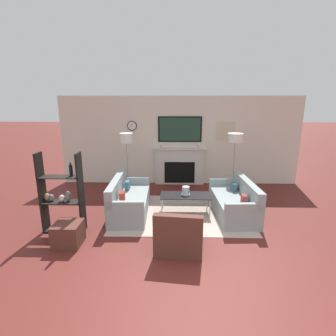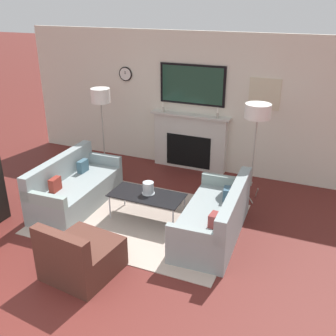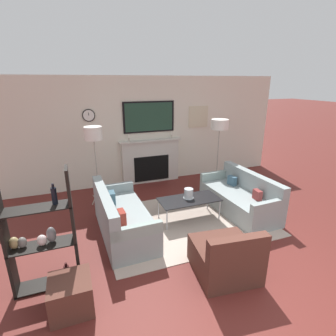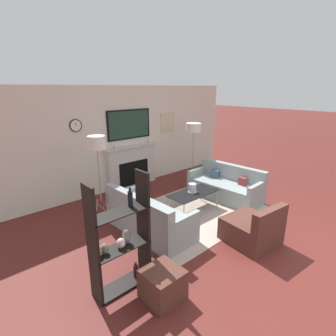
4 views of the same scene
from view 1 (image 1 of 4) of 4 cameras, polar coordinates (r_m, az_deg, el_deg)
ground_plane at (r=4.07m, az=3.92°, el=-24.34°), size 60.00×60.00×0.00m
fireplace_wall at (r=8.13m, az=2.59°, el=5.07°), size 7.35×0.28×2.70m
area_rug at (r=6.21m, az=2.90°, el=-9.76°), size 3.06×2.25×0.01m
couch_left at (r=6.19m, az=-8.60°, el=-7.11°), size 0.83×1.81×0.83m
couch_right at (r=6.27m, az=14.32°, el=-7.24°), size 0.87×1.82×0.80m
armchair at (r=4.75m, az=2.51°, el=-14.41°), size 0.90×0.92×0.77m
coffee_table at (r=6.12m, az=3.84°, el=-6.14°), size 1.16×0.55×0.43m
hurricane_candle at (r=6.12m, az=3.90°, el=-5.02°), size 0.20×0.20×0.19m
floor_lamp_left at (r=7.20m, az=-9.04°, el=6.22°), size 0.36×0.36×1.71m
floor_lamp_right at (r=7.28m, az=14.45°, el=6.19°), size 0.42×0.42×1.72m
shelf_unit at (r=5.56m, az=-22.11°, el=-5.61°), size 0.80×0.28×1.60m
ottoman at (r=5.23m, az=-20.89°, el=-13.22°), size 0.48×0.48×0.41m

